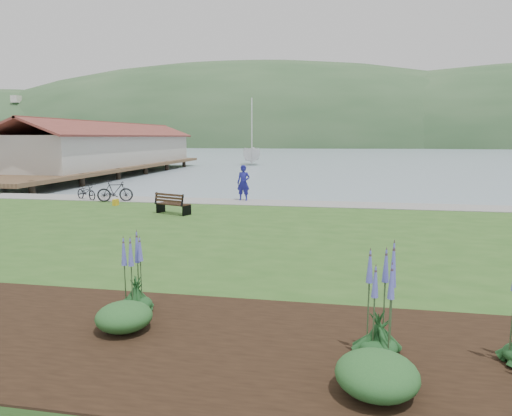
{
  "coord_description": "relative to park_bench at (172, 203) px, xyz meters",
  "views": [
    {
      "loc": [
        3.52,
        -16.76,
        3.87
      ],
      "look_at": [
        0.54,
        -0.6,
        1.3
      ],
      "focal_mm": 32.0,
      "sensor_mm": 36.0,
      "label": 1
    }
  ],
  "objects": [
    {
      "name": "sailboat",
      "position": [
        -4.74,
        43.49,
        -0.9
      ],
      "size": [
        13.04,
        13.2,
        29.17
      ],
      "primitive_type": "imported",
      "rotation": [
        0.0,
        0.0,
        0.2
      ],
      "color": "silver",
      "rests_on": "ground"
    },
    {
      "name": "ground",
      "position": [
        3.93,
        -2.59,
        -0.9
      ],
      "size": [
        600.0,
        600.0,
        0.0
      ],
      "primitive_type": "plane",
      "color": "gray",
      "rests_on": "ground"
    },
    {
      "name": "shrub_0",
      "position": [
        3.72,
        -12.17,
        -0.21
      ],
      "size": [
        1.01,
        1.01,
        0.5
      ],
      "primitive_type": "ellipsoid",
      "color": "#1E4C21",
      "rests_on": "garden_bed"
    },
    {
      "name": "echium_0",
      "position": [
        8.11,
        -12.33,
        0.37
      ],
      "size": [
        0.62,
        0.62,
        1.96
      ],
      "color": "#153B1B",
      "rests_on": "garden_bed"
    },
    {
      "name": "echium_4",
      "position": [
        3.56,
        -11.3,
        0.28
      ],
      "size": [
        0.62,
        0.62,
        1.85
      ],
      "color": "#153B1B",
      "rests_on": "garden_bed"
    },
    {
      "name": "pannier",
      "position": [
        -3.8,
        2.02,
        -0.34
      ],
      "size": [
        0.23,
        0.32,
        0.32
      ],
      "primitive_type": "cube",
      "rotation": [
        0.0,
        0.0,
        -0.13
      ],
      "color": "gold",
      "rests_on": "lawn"
    },
    {
      "name": "shrub_1",
      "position": [
        8.01,
        -13.47,
        -0.18
      ],
      "size": [
        1.12,
        1.12,
        0.56
      ],
      "primitive_type": "ellipsoid",
      "color": "#1E4C21",
      "rests_on": "garden_bed"
    },
    {
      "name": "shoreline_path",
      "position": [
        3.93,
        4.31,
        -0.48
      ],
      "size": [
        34.0,
        2.2,
        0.03
      ],
      "primitive_type": "cube",
      "color": "gray",
      "rests_on": "lawn"
    },
    {
      "name": "park_bench",
      "position": [
        0.0,
        0.0,
        0.0
      ],
      "size": [
        1.74,
        1.19,
        1.0
      ],
      "rotation": [
        0.0,
        0.0,
        -0.37
      ],
      "color": "black",
      "rests_on": "lawn"
    },
    {
      "name": "garden_bed",
      "position": [
        6.93,
        -12.39,
        -0.48
      ],
      "size": [
        24.0,
        4.4,
        0.04
      ],
      "primitive_type": "cube",
      "color": "black",
      "rests_on": "lawn"
    },
    {
      "name": "person",
      "position": [
        2.28,
        4.91,
        0.65
      ],
      "size": [
        0.88,
        0.63,
        2.3
      ],
      "primitive_type": "imported",
      "rotation": [
        0.0,
        0.0,
        -0.07
      ],
      "color": "navy",
      "rests_on": "lawn"
    },
    {
      "name": "bicycle_a",
      "position": [
        -6.43,
        3.72,
        -0.06
      ],
      "size": [
        1.29,
        1.77,
        0.88
      ],
      "primitive_type": "imported",
      "rotation": [
        0.0,
        0.0,
        1.1
      ],
      "color": "black",
      "rests_on": "lawn"
    },
    {
      "name": "bicycle_b",
      "position": [
        -4.49,
        3.31,
        0.07
      ],
      "size": [
        1.14,
        1.95,
        1.13
      ],
      "primitive_type": "imported",
      "rotation": [
        0.0,
        0.0,
        1.91
      ],
      "color": "black",
      "rests_on": "lawn"
    },
    {
      "name": "lawn",
      "position": [
        3.93,
        -4.59,
        -0.7
      ],
      "size": [
        34.0,
        20.0,
        0.4
      ],
      "primitive_type": "cube",
      "color": "#2B521D",
      "rests_on": "ground"
    },
    {
      "name": "pier_pavilion",
      "position": [
        -16.07,
        24.93,
        1.74
      ],
      "size": [
        8.0,
        36.0,
        5.4
      ],
      "color": "#4C3826",
      "rests_on": "ground"
    },
    {
      "name": "far_hillside",
      "position": [
        23.93,
        167.41,
        -0.9
      ],
      "size": [
        580.0,
        80.0,
        38.0
      ],
      "primitive_type": null,
      "color": "#2D4E2C",
      "rests_on": "ground"
    }
  ]
}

